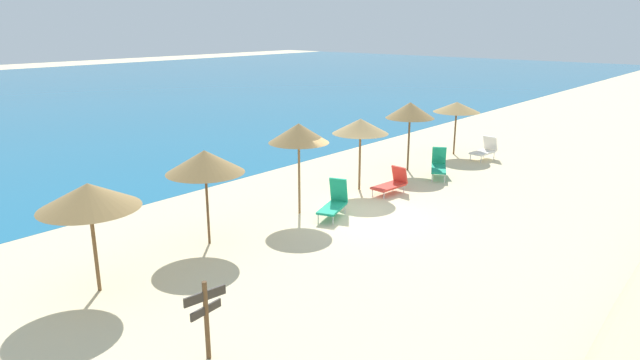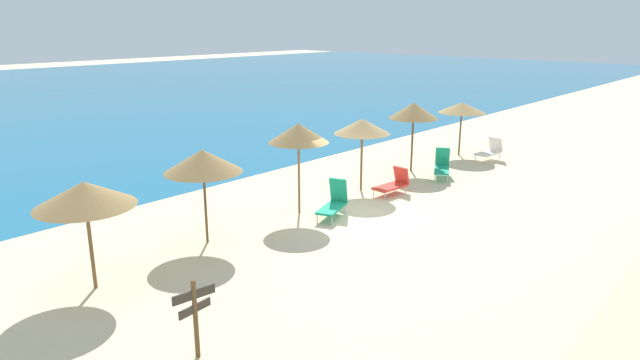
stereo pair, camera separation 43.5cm
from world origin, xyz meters
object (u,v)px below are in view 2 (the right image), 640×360
Objects in this scene: lounge_chair_2 at (334,202)px; lounge_chair_3 at (393,183)px; beach_umbrella_5 at (462,108)px; wooden_signpost at (195,311)px; beach_umbrella_3 at (362,127)px; lounge_chair_0 at (490,151)px; beach_umbrella_0 at (85,194)px; beach_umbrella_2 at (298,133)px; beach_umbrella_1 at (203,161)px; beach_umbrella_4 at (414,111)px; lounge_chair_1 at (442,166)px.

lounge_chair_2 is 3.26m from lounge_chair_3.
wooden_signpost is (-17.93, -4.42, -1.28)m from beach_umbrella_5.
beach_umbrella_3 is 7.84m from lounge_chair_0.
beach_umbrella_0 is 0.87× the size of beach_umbrella_2.
lounge_chair_3 is (7.31, -1.22, -1.97)m from beach_umbrella_1.
lounge_chair_2 is at bearing -6.54° from beach_umbrella_0.
beach_umbrella_5 is 10.59m from lounge_chair_2.
beach_umbrella_5 is 1.72× the size of lounge_chair_0.
beach_umbrella_1 is at bearing 85.43° from lounge_chair_3.
beach_umbrella_2 reaches higher than beach_umbrella_3.
beach_umbrella_2 is 2.45m from lounge_chair_2.
beach_umbrella_4 is at bearing 178.97° from beach_umbrella_5.
beach_umbrella_3 is at bearing 85.01° from lounge_chair_0.
beach_umbrella_2 is 10.91m from beach_umbrella_5.
lounge_chair_3 is at bearing 93.80° from lounge_chair_0.
beach_umbrella_5 reaches higher than lounge_chair_3.
beach_umbrella_5 is (7.48, 0.06, -0.15)m from beach_umbrella_3.
beach_umbrella_4 is at bearing 73.80° from lounge_chair_0.
beach_umbrella_0 is 3.47m from beach_umbrella_1.
lounge_chair_3 is at bearing -109.40° from lounge_chair_2.
beach_umbrella_3 is at bearing -87.19° from lounge_chair_2.
wooden_signpost is at bearing 111.28° from lounge_chair_3.
beach_umbrella_2 reaches higher than wooden_signpost.
lounge_chair_3 is (3.78, -1.04, -2.25)m from beach_umbrella_2.
lounge_chair_3 is at bearing -157.66° from beach_umbrella_4.
beach_umbrella_0 is 1.77× the size of lounge_chair_3.
wooden_signpost is (-13.95, -3.02, 0.45)m from lounge_chair_1.
beach_umbrella_3 is 2.33m from lounge_chair_3.
lounge_chair_0 is 10.35m from lounge_chair_2.
beach_umbrella_0 is 1.80× the size of lounge_chair_0.
lounge_chair_1 is (-0.05, -1.47, -2.03)m from beach_umbrella_4.
beach_umbrella_5 is 18.51m from wooden_signpost.
beach_umbrella_0 is 1.71× the size of lounge_chair_2.
lounge_chair_1 is at bearing -20.94° from beach_umbrella_3.
lounge_chair_2 is (-10.37, -1.22, -1.75)m from beach_umbrella_5.
beach_umbrella_3 reaches higher than beach_umbrella_0.
lounge_chair_0 is (17.85, -1.18, -1.83)m from beach_umbrella_0.
beach_umbrella_1 reaches higher than lounge_chair_2.
wooden_signpost is (-10.81, -3.18, 0.55)m from lounge_chair_3.
beach_umbrella_3 is at bearing -179.54° from beach_umbrella_5.
lounge_chair_0 is at bearing -110.90° from lounge_chair_2.
beach_umbrella_1 is 1.01× the size of beach_umbrella_3.
lounge_chair_3 is 11.29m from wooden_signpost.
lounge_chair_2 is at bearing -173.27° from beach_umbrella_5.
lounge_chair_2 is (4.05, -1.20, -1.88)m from beach_umbrella_1.
lounge_chair_2 is at bearing 94.49° from lounge_chair_0.
beach_umbrella_1 is at bearing 53.16° from lounge_chair_1.
beach_umbrella_4 is 3.94m from beach_umbrella_5.
lounge_chair_0 is at bearing -91.03° from beach_umbrella_5.
wooden_signpost is (-3.51, -4.40, -1.42)m from beach_umbrella_1.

